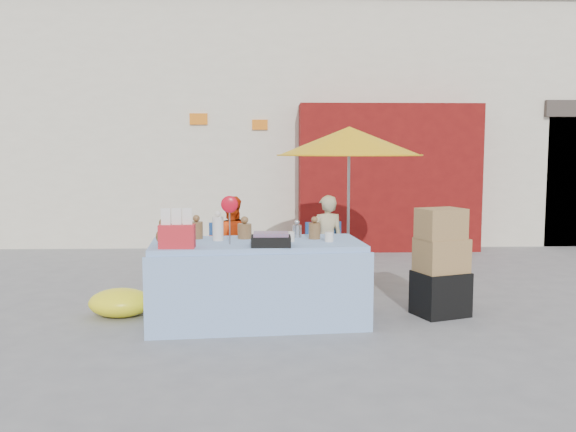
{
  "coord_description": "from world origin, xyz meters",
  "views": [
    {
      "loc": [
        0.05,
        -6.61,
        1.76
      ],
      "look_at": [
        0.28,
        0.6,
        1.0
      ],
      "focal_mm": 38.0,
      "sensor_mm": 36.0,
      "label": 1
    }
  ],
  "objects_px": {
    "vendor_beige": "(327,241)",
    "box_stack": "(441,266)",
    "umbrella": "(349,142)",
    "vendor_orange": "(231,242)",
    "chair_left": "(230,270)",
    "market_table": "(256,281)",
    "chair_right": "(327,269)"
  },
  "relations": [
    {
      "from": "chair_right",
      "to": "box_stack",
      "type": "height_order",
      "value": "box_stack"
    },
    {
      "from": "chair_right",
      "to": "umbrella",
      "type": "distance_m",
      "value": 1.69
    },
    {
      "from": "chair_left",
      "to": "umbrella",
      "type": "relative_size",
      "value": 0.41
    },
    {
      "from": "vendor_beige",
      "to": "box_stack",
      "type": "relative_size",
      "value": 1.04
    },
    {
      "from": "box_stack",
      "to": "vendor_orange",
      "type": "bearing_deg",
      "value": 148.49
    },
    {
      "from": "chair_right",
      "to": "umbrella",
      "type": "xyz_separation_m",
      "value": [
        0.3,
        0.28,
        1.64
      ]
    },
    {
      "from": "market_table",
      "to": "chair_right",
      "type": "distance_m",
      "value": 1.75
    },
    {
      "from": "vendor_orange",
      "to": "umbrella",
      "type": "distance_m",
      "value": 2.03
    },
    {
      "from": "vendor_orange",
      "to": "box_stack",
      "type": "xyz_separation_m",
      "value": [
        2.34,
        -1.44,
        -0.06
      ]
    },
    {
      "from": "chair_left",
      "to": "market_table",
      "type": "bearing_deg",
      "value": -86.92
    },
    {
      "from": "vendor_orange",
      "to": "umbrella",
      "type": "height_order",
      "value": "umbrella"
    },
    {
      "from": "market_table",
      "to": "umbrella",
      "type": "distance_m",
      "value": 2.59
    },
    {
      "from": "chair_left",
      "to": "vendor_orange",
      "type": "bearing_deg",
      "value": 78.07
    },
    {
      "from": "chair_left",
      "to": "vendor_orange",
      "type": "xyz_separation_m",
      "value": [
        0.0,
        0.13,
        0.34
      ]
    },
    {
      "from": "umbrella",
      "to": "box_stack",
      "type": "distance_m",
      "value": 2.23
    },
    {
      "from": "chair_left",
      "to": "chair_right",
      "type": "distance_m",
      "value": 1.25
    },
    {
      "from": "market_table",
      "to": "vendor_orange",
      "type": "bearing_deg",
      "value": 97.23
    },
    {
      "from": "vendor_orange",
      "to": "umbrella",
      "type": "relative_size",
      "value": 0.57
    },
    {
      "from": "market_table",
      "to": "chair_right",
      "type": "bearing_deg",
      "value": 54.12
    },
    {
      "from": "chair_left",
      "to": "box_stack",
      "type": "relative_size",
      "value": 0.73
    },
    {
      "from": "vendor_beige",
      "to": "chair_left",
      "type": "bearing_deg",
      "value": -4.56
    },
    {
      "from": "umbrella",
      "to": "chair_right",
      "type": "bearing_deg",
      "value": -136.8
    },
    {
      "from": "market_table",
      "to": "box_stack",
      "type": "distance_m",
      "value": 1.99
    },
    {
      "from": "vendor_orange",
      "to": "box_stack",
      "type": "height_order",
      "value": "vendor_orange"
    },
    {
      "from": "chair_left",
      "to": "chair_right",
      "type": "height_order",
      "value": "same"
    },
    {
      "from": "chair_right",
      "to": "vendor_beige",
      "type": "height_order",
      "value": "vendor_beige"
    },
    {
      "from": "umbrella",
      "to": "vendor_orange",
      "type": "bearing_deg",
      "value": -174.47
    },
    {
      "from": "chair_left",
      "to": "vendor_beige",
      "type": "height_order",
      "value": "vendor_beige"
    },
    {
      "from": "chair_left",
      "to": "box_stack",
      "type": "height_order",
      "value": "box_stack"
    },
    {
      "from": "vendor_orange",
      "to": "box_stack",
      "type": "relative_size",
      "value": 1.03
    },
    {
      "from": "market_table",
      "to": "vendor_beige",
      "type": "height_order",
      "value": "market_table"
    },
    {
      "from": "chair_right",
      "to": "vendor_orange",
      "type": "xyz_separation_m",
      "value": [
        -1.25,
        0.13,
        0.34
      ]
    }
  ]
}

